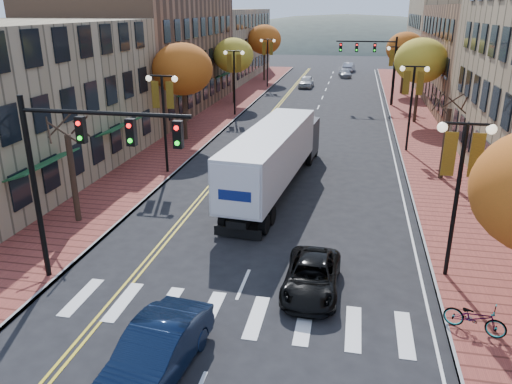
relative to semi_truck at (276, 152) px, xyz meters
The scene contains 28 objects.
ground 14.76m from the semi_truck, 88.25° to the right, with size 200.00×200.00×0.00m, color black.
sidewalk_left 19.95m from the semi_truck, 115.53° to the left, with size 4.00×85.00×0.15m, color brown.
sidewalk_right 20.35m from the semi_truck, 62.19° to the left, with size 4.00×85.00×0.15m, color brown.
building_left_mid 27.27m from the semi_truck, 127.71° to the left, with size 12.00×24.00×11.00m, color brown.
building_left_far 49.34m from the semi_truck, 109.63° to the left, with size 12.00×26.00×9.50m, color #9E8966.
building_right_far 53.02m from the semi_truck, 69.02° to the left, with size 15.00×20.00×11.00m, color #9E8966.
tree_left_a 10.80m from the semi_truck, 142.38° to the right, with size 0.28×0.28×4.20m.
tree_left_b 13.13m from the semi_truck, 132.28° to the left, with size 4.48×4.48×7.21m.
tree_left_c 26.96m from the semi_truck, 108.61° to the left, with size 4.16×4.16×6.69m.
tree_left_d 44.38m from the semi_truck, 101.15° to the left, with size 4.61×4.61×7.42m.
tree_right_b 10.04m from the semi_truck, 19.83° to the left, with size 0.28×0.28×4.20m.
tree_right_c 21.83m from the semi_truck, 64.05° to the left, with size 4.48×4.48×7.21m.
tree_right_d 36.78m from the semi_truck, 75.06° to the left, with size 4.35×4.35×7.00m.
lamp_left_b 7.50m from the semi_truck, 168.72° to the left, with size 1.96×0.36×6.05m.
lamp_left_c 20.76m from the semi_truck, 109.97° to the left, with size 1.96×0.36×6.05m.
lamp_left_d 38.13m from the semi_truck, 100.68° to the left, with size 1.96×0.36×6.05m.
lamp_right_a 11.90m from the semi_truck, 47.24° to the right, with size 1.96×0.36×6.05m.
lamp_right_b 12.50m from the semi_truck, 49.81° to the left, with size 1.96×0.36×6.05m.
lamp_right_c 28.62m from the semi_truck, 73.83° to the left, with size 1.96×0.36×6.05m.
traffic_mast_near 12.94m from the semi_truck, 113.45° to the right, with size 6.10×0.35×7.00m.
traffic_mast_far 28.17m from the semi_truck, 77.80° to the left, with size 6.10×0.34×7.00m.
semi_truck is the anchor object (origin of this frame).
navy_sedan 15.95m from the semi_truck, 93.09° to the right, with size 1.62×4.65×1.53m, color black.
black_suv 11.10m from the semi_truck, 74.20° to the right, with size 1.95×4.22×1.17m, color black.
car_far_white 39.02m from the semi_truck, 93.24° to the left, with size 1.72×4.28×1.46m, color silver.
car_far_silver 49.86m from the semi_truck, 87.19° to the left, with size 1.64×4.05×1.17m, color #95959C.
car_far_oncoming 57.24m from the semi_truck, 87.15° to the left, with size 1.50×4.29×1.41m, color #B3B3BB.
bicycle 14.80m from the semi_truck, 55.95° to the right, with size 0.66×1.88×0.99m, color gray.
Camera 1 is at (3.63, -11.93, 9.76)m, focal length 35.00 mm.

